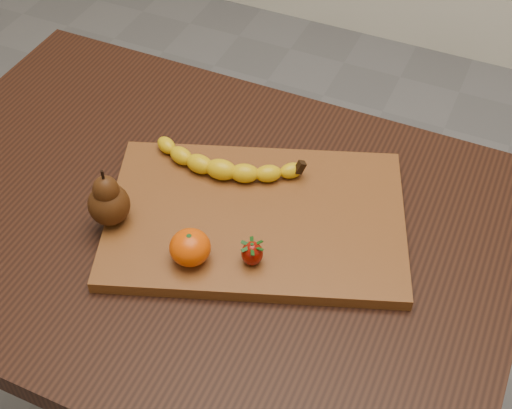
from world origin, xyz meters
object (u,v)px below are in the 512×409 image
at_px(table, 197,256).
at_px(cutting_board, 256,218).
at_px(mandarin, 190,247).
at_px(pear, 107,196).

bearing_deg(table, cutting_board, 16.90).
bearing_deg(table, mandarin, -62.81).
xyz_separation_m(table, cutting_board, (0.09, 0.03, 0.11)).
height_order(pear, mandarin, pear).
distance_m(table, mandarin, 0.18).
bearing_deg(pear, table, 35.35).
height_order(table, mandarin, mandarin).
bearing_deg(cutting_board, pear, -173.24).
bearing_deg(table, pear, -144.65).
relative_size(cutting_board, mandarin, 7.61).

